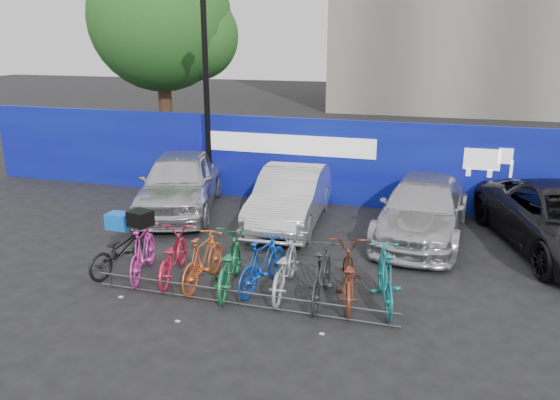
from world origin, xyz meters
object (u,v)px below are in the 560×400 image
at_px(tree, 167,23).
at_px(bike_2, 172,256).
at_px(bike_rack, 239,298).
at_px(car_1, 291,197).
at_px(bike_7, 322,274).
at_px(bike_9, 385,277).
at_px(car_2, 423,209).
at_px(bike_6, 284,266).
at_px(bike_3, 203,260).
at_px(bike_5, 263,264).
at_px(car_0, 180,182).
at_px(lamppost, 206,86).
at_px(bike_8, 347,275).
at_px(bike_1, 143,251).
at_px(bike_0, 121,250).
at_px(bike_4, 229,263).

distance_m(tree, bike_2, 12.07).
distance_m(bike_rack, car_1, 4.63).
xyz_separation_m(car_1, bike_7, (1.70, -3.98, -0.18)).
bearing_deg(bike_2, bike_9, 168.49).
relative_size(car_2, bike_9, 2.54).
distance_m(bike_2, bike_6, 2.26).
bearing_deg(bike_3, bike_5, -170.34).
distance_m(car_0, car_2, 6.41).
bearing_deg(bike_5, lamppost, -45.04).
bearing_deg(bike_3, bike_9, -176.00).
relative_size(car_0, bike_6, 2.42).
height_order(tree, bike_5, tree).
distance_m(car_1, bike_8, 4.36).
distance_m(bike_1, bike_7, 3.61).
bearing_deg(bike_5, bike_0, 12.60).
distance_m(bike_5, bike_7, 1.18).
distance_m(car_0, bike_7, 6.40).
xyz_separation_m(tree, lamppost, (3.57, -4.66, -1.80)).
relative_size(bike_4, bike_7, 1.12).
bearing_deg(car_2, bike_7, -106.81).
relative_size(car_2, bike_6, 2.38).
distance_m(bike_4, bike_9, 2.88).
bearing_deg(car_0, bike_8, -53.75).
bearing_deg(bike_2, bike_4, 163.52).
bearing_deg(bike_6, car_1, -80.74).
bearing_deg(bike_4, lamppost, -73.55).
xyz_separation_m(car_0, bike_1, (1.25, -4.11, -0.28)).
distance_m(car_1, bike_7, 4.33).
distance_m(car_1, bike_4, 3.96).
xyz_separation_m(bike_rack, bike_0, (-2.82, 0.76, 0.29)).
xyz_separation_m(bike_rack, bike_5, (0.17, 0.79, 0.35)).
distance_m(tree, car_0, 7.97).
height_order(bike_6, bike_9, bike_9).
bearing_deg(bike_rack, car_1, 94.45).
bearing_deg(bike_3, car_1, -96.54).
bearing_deg(lamppost, tree, 127.51).
relative_size(bike_2, bike_3, 1.05).
height_order(lamppost, bike_7, lamppost).
relative_size(tree, bike_1, 4.45).
bearing_deg(bike_5, car_2, -113.35).
distance_m(car_0, bike_0, 4.08).
bearing_deg(bike_0, car_0, -67.60).
bearing_deg(bike_7, bike_rack, 22.10).
bearing_deg(bike_0, bike_8, -167.30).
xyz_separation_m(bike_3, bike_4, (0.53, -0.01, -0.00)).
xyz_separation_m(lamppost, car_2, (6.08, -1.40, -2.60)).
bearing_deg(car_0, bike_5, -63.84).
bearing_deg(car_2, lamppost, 171.33).
xyz_separation_m(car_1, bike_5, (0.53, -3.79, -0.20)).
distance_m(bike_2, bike_5, 1.84).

